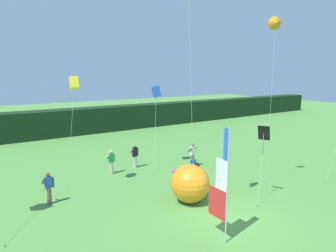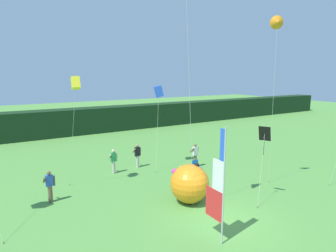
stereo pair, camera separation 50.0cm
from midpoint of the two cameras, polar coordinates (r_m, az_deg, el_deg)
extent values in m
plane|color=#518E3D|center=(13.47, 12.35, -18.32)|extent=(120.00, 120.00, 0.00)
cube|color=black|center=(32.47, -16.04, 1.04)|extent=(80.00, 2.40, 2.78)
cylinder|color=#B7B7BC|center=(10.93, 12.47, -12.03)|extent=(0.06, 0.06, 4.58)
cube|color=red|center=(11.62, 10.49, -15.18)|extent=(0.02, 0.97, 1.22)
cube|color=white|center=(11.02, 11.35, -9.75)|extent=(0.02, 0.60, 1.22)
cube|color=blue|center=(10.54, 12.25, -3.76)|extent=(0.02, 0.23, 1.22)
cylinder|color=brown|center=(20.06, 6.20, -7.06)|extent=(0.22, 0.22, 0.87)
cube|color=white|center=(19.85, 6.24, -5.04)|extent=(0.36, 0.20, 0.59)
sphere|color=brown|center=(19.75, 6.26, -3.88)|extent=(0.20, 0.20, 0.20)
cylinder|color=brown|center=(19.75, 5.60, -4.90)|extent=(0.09, 0.48, 0.42)
cylinder|color=brown|center=(20.00, 6.75, -5.02)|extent=(0.09, 0.14, 0.56)
cylinder|color=#B7B2A3|center=(19.98, -5.44, -7.17)|extent=(0.22, 0.22, 0.83)
cube|color=black|center=(19.78, -5.48, -5.16)|extent=(0.36, 0.20, 0.63)
sphere|color=#A37556|center=(19.67, -5.50, -3.94)|extent=(0.20, 0.20, 0.20)
cylinder|color=#A37556|center=(19.71, -6.16, -4.96)|extent=(0.09, 0.48, 0.42)
cylinder|color=#A37556|center=(19.88, -4.89, -5.10)|extent=(0.09, 0.14, 0.56)
cylinder|color=brown|center=(15.82, -21.79, -12.61)|extent=(0.22, 0.22, 0.87)
cube|color=#284CA8|center=(15.57, -21.97, -10.17)|extent=(0.36, 0.20, 0.56)
sphere|color=brown|center=(15.44, -22.07, -8.78)|extent=(0.20, 0.20, 0.20)
cylinder|color=brown|center=(15.58, -22.87, -10.02)|extent=(0.09, 0.48, 0.42)
cylinder|color=brown|center=(15.62, -21.12, -10.22)|extent=(0.09, 0.14, 0.56)
cylinder|color=#B7B2A3|center=(19.05, -10.16, -8.19)|extent=(0.22, 0.22, 0.81)
cube|color=#2D8E4C|center=(18.85, -10.22, -6.19)|extent=(0.36, 0.20, 0.58)
sphere|color=beige|center=(18.73, -10.26, -4.99)|extent=(0.20, 0.20, 0.20)
cylinder|color=beige|center=(18.81, -10.95, -6.05)|extent=(0.09, 0.48, 0.42)
cylinder|color=beige|center=(18.94, -9.58, -6.20)|extent=(0.09, 0.14, 0.56)
sphere|color=orange|center=(14.60, 5.38, -11.51)|extent=(1.98, 1.98, 1.98)
sphere|color=#DB33A8|center=(14.56, 2.26, -9.13)|extent=(0.28, 0.28, 0.28)
sphere|color=black|center=(14.48, 6.78, -7.90)|extent=(0.28, 0.28, 0.28)
sphere|color=yellow|center=(15.04, 3.65, -8.54)|extent=(0.28, 0.28, 0.28)
cylinder|color=#BCBCC1|center=(18.50, 6.53, -9.31)|extent=(0.03, 0.03, 0.42)
cylinder|color=#BCBCC1|center=(18.79, 7.71, -9.03)|extent=(0.03, 0.03, 0.42)
cylinder|color=#BCBCC1|center=(18.86, 5.63, -8.90)|extent=(0.03, 0.03, 0.42)
cylinder|color=#BCBCC1|center=(19.14, 6.79, -8.64)|extent=(0.03, 0.03, 0.42)
cube|color=#1E66B2|center=(18.75, 6.68, -8.32)|extent=(0.48, 0.48, 0.03)
cube|color=#1E66B2|center=(18.85, 6.24, -7.45)|extent=(0.48, 0.03, 0.44)
cylinder|color=brown|center=(13.22, -29.25, -19.86)|extent=(0.03, 0.03, 0.08)
cylinder|color=brown|center=(15.06, 18.55, -15.25)|extent=(0.03, 0.03, 0.08)
cylinder|color=silver|center=(14.90, 19.19, -8.46)|extent=(0.88, 0.57, 3.51)
cube|color=black|center=(14.95, 19.83, -1.46)|extent=(0.53, 0.65, 0.76)
cylinder|color=black|center=(15.11, 19.66, -4.26)|extent=(0.02, 0.02, 0.70)
cylinder|color=brown|center=(17.87, -18.45, -11.10)|extent=(0.03, 0.03, 0.08)
cylinder|color=silver|center=(16.59, -17.89, -2.08)|extent=(0.45, 1.06, 5.98)
cube|color=yellow|center=(15.78, -17.26, 8.30)|extent=(0.46, 0.63, 0.72)
cylinder|color=brown|center=(18.99, -1.68, -9.27)|extent=(0.03, 0.03, 0.08)
cylinder|color=silver|center=(18.86, -1.41, -1.17)|extent=(0.78, 0.95, 5.30)
cube|color=blue|center=(19.11, -1.14, 6.99)|extent=(0.77, 0.69, 0.82)
cylinder|color=brown|center=(18.48, 20.37, -10.49)|extent=(0.03, 0.03, 0.08)
cylinder|color=silver|center=(16.87, 21.16, 3.20)|extent=(1.00, 0.68, 9.03)
cone|color=orange|center=(16.39, 22.08, 18.83)|extent=(0.75, 0.61, 0.71)
cylinder|color=brown|center=(19.49, 30.37, -10.22)|extent=(0.03, 0.03, 0.08)
cylinder|color=brown|center=(14.44, 6.16, -15.90)|extent=(0.03, 0.03, 0.08)
cylinder|color=silver|center=(12.44, 5.61, 3.83)|extent=(1.09, 0.71, 10.02)
camera|label=1|loc=(0.25, -89.02, 0.18)|focal=30.22mm
camera|label=2|loc=(0.25, 90.98, -0.18)|focal=30.22mm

